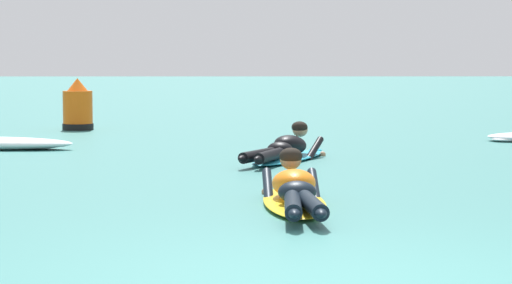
{
  "coord_description": "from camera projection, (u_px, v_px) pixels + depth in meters",
  "views": [
    {
      "loc": [
        -0.68,
        -5.84,
        1.34
      ],
      "look_at": [
        -0.54,
        5.78,
        0.4
      ],
      "focal_mm": 72.69,
      "sensor_mm": 36.0,
      "label": 1
    }
  ],
  "objects": [
    {
      "name": "channel_marker_buoy",
      "position": [
        78.0,
        110.0,
        19.35
      ],
      "size": [
        0.58,
        0.58,
        0.97
      ],
      "color": "#EA5B0F",
      "rests_on": "ground"
    },
    {
      "name": "ground_plane",
      "position": [
        288.0,
        146.0,
        15.9
      ],
      "size": [
        120.0,
        120.0,
        0.0
      ],
      "primitive_type": "plane",
      "color": "#387A75"
    },
    {
      "name": "surfer_near",
      "position": [
        295.0,
        192.0,
        9.33
      ],
      "size": [
        0.61,
        2.61,
        0.53
      ],
      "color": "yellow",
      "rests_on": "ground"
    },
    {
      "name": "surfer_far",
      "position": [
        286.0,
        151.0,
        13.52
      ],
      "size": [
        1.37,
        2.48,
        0.53
      ],
      "color": "#2DB2D1",
      "rests_on": "ground"
    }
  ]
}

